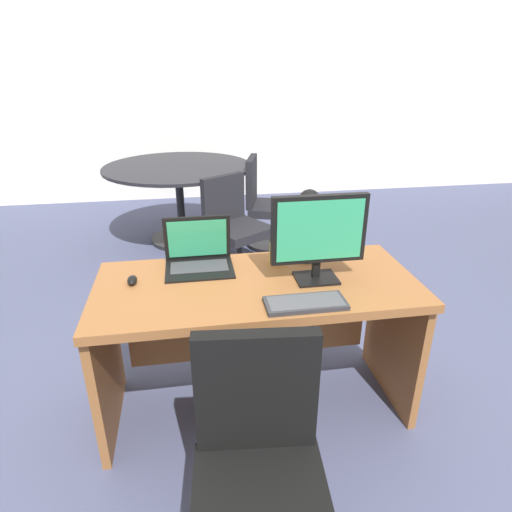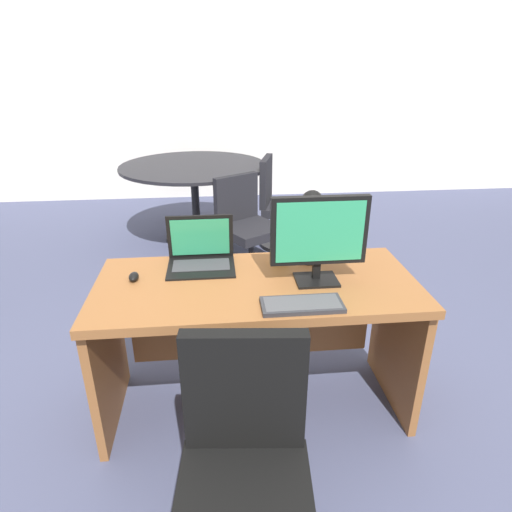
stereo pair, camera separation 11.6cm
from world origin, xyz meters
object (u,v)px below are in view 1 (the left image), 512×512
at_px(meeting_chair_far, 267,211).
at_px(laptop, 198,251).
at_px(desk, 256,315).
at_px(coffee_mug, 278,253).
at_px(office_chair, 259,490).
at_px(keyboard, 305,303).
at_px(mouse, 132,280).
at_px(meeting_chair_near, 235,234).
at_px(desk_lamp, 309,210).
at_px(monitor, 319,233).
at_px(meeting_table, 179,184).

bearing_deg(meeting_chair_far, laptop, -110.12).
relative_size(desk, laptop, 4.53).
relative_size(coffee_mug, meeting_chair_far, 0.13).
height_order(desk, coffee_mug, coffee_mug).
xyz_separation_m(coffee_mug, office_chair, (-0.27, -0.99, -0.46)).
bearing_deg(laptop, office_chair, -81.94).
bearing_deg(keyboard, meeting_chair_far, 83.05).
bearing_deg(mouse, desk, -3.36).
height_order(laptop, meeting_chair_near, laptop).
distance_m(laptop, office_chair, 1.14).
relative_size(laptop, coffee_mug, 3.00).
distance_m(desk, meeting_chair_near, 1.72).
bearing_deg(meeting_chair_near, keyboard, -87.82).
xyz_separation_m(coffee_mug, meeting_chair_far, (0.33, 2.06, -0.46)).
relative_size(laptop, meeting_chair_far, 0.38).
relative_size(laptop, keyboard, 0.97).
bearing_deg(keyboard, laptop, 131.75).
bearing_deg(desk_lamp, coffee_mug, 172.68).
bearing_deg(monitor, desk, 167.50).
relative_size(keyboard, meeting_chair_near, 0.43).
relative_size(office_chair, meeting_table, 0.62).
xyz_separation_m(monitor, meeting_table, (-0.66, 2.53, -0.39)).
relative_size(mouse, coffee_mug, 0.73).
xyz_separation_m(mouse, office_chair, (0.46, -0.86, -0.43)).
relative_size(monitor, coffee_mug, 3.96).
distance_m(monitor, meeting_table, 2.64).
height_order(desk, meeting_chair_far, meeting_chair_far).
bearing_deg(coffee_mug, office_chair, -105.04).
relative_size(coffee_mug, meeting_table, 0.08).
height_order(monitor, laptop, monitor).
bearing_deg(coffee_mug, monitor, -58.60).
xyz_separation_m(laptop, meeting_chair_far, (0.74, 2.03, -0.48)).
bearing_deg(coffee_mug, mouse, -169.79).
xyz_separation_m(monitor, coffee_mug, (-0.14, 0.23, -0.19)).
xyz_separation_m(monitor, office_chair, (-0.41, -0.76, -0.65)).
distance_m(office_chair, meeting_chair_near, 2.54).
relative_size(keyboard, meeting_chair_far, 0.40).
height_order(mouse, desk_lamp, desk_lamp).
height_order(office_chair, meeting_chair_far, office_chair).
distance_m(keyboard, coffee_mug, 0.46).
bearing_deg(meeting_chair_far, monitor, -94.78).
xyz_separation_m(keyboard, coffee_mug, (-0.02, 0.46, 0.04)).
height_order(keyboard, mouse, mouse).
height_order(keyboard, meeting_table, meeting_table).
distance_m(laptop, desk_lamp, 0.60).
height_order(laptop, mouse, laptop).
xyz_separation_m(laptop, mouse, (-0.32, -0.16, -0.06)).
xyz_separation_m(mouse, meeting_table, (0.21, 2.43, -0.17)).
height_order(desk, mouse, mouse).
distance_m(office_chair, meeting_chair_far, 3.11).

